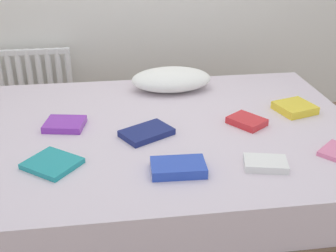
{
  "coord_description": "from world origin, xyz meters",
  "views": [
    {
      "loc": [
        -0.28,
        -1.96,
        1.47
      ],
      "look_at": [
        0.0,
        0.05,
        0.48
      ],
      "focal_mm": 46.06,
      "sensor_mm": 36.0,
      "label": 1
    }
  ],
  "objects_px": {
    "pillow": "(171,79)",
    "textbook_teal": "(52,163)",
    "textbook_purple": "(65,124)",
    "textbook_white": "(265,163)",
    "bed": "(169,169)",
    "textbook_blue": "(178,167)",
    "textbook_red": "(247,121)",
    "textbook_yellow": "(295,108)",
    "radiator": "(26,81)",
    "textbook_navy": "(147,133)"
  },
  "relations": [
    {
      "from": "textbook_red",
      "to": "textbook_teal",
      "type": "xyz_separation_m",
      "value": [
        -0.96,
        -0.29,
        -0.01
      ]
    },
    {
      "from": "bed",
      "to": "pillow",
      "type": "xyz_separation_m",
      "value": [
        0.09,
        0.52,
        0.32
      ]
    },
    {
      "from": "pillow",
      "to": "textbook_purple",
      "type": "xyz_separation_m",
      "value": [
        -0.61,
        -0.45,
        -0.05
      ]
    },
    {
      "from": "bed",
      "to": "textbook_blue",
      "type": "height_order",
      "value": "textbook_blue"
    },
    {
      "from": "textbook_blue",
      "to": "textbook_navy",
      "type": "bearing_deg",
      "value": 108.07
    },
    {
      "from": "bed",
      "to": "textbook_teal",
      "type": "height_order",
      "value": "textbook_teal"
    },
    {
      "from": "textbook_white",
      "to": "pillow",
      "type": "bearing_deg",
      "value": 118.54
    },
    {
      "from": "pillow",
      "to": "textbook_purple",
      "type": "height_order",
      "value": "pillow"
    },
    {
      "from": "textbook_yellow",
      "to": "textbook_teal",
      "type": "relative_size",
      "value": 0.9
    },
    {
      "from": "bed",
      "to": "textbook_blue",
      "type": "bearing_deg",
      "value": -93.08
    },
    {
      "from": "pillow",
      "to": "textbook_teal",
      "type": "bearing_deg",
      "value": -127.58
    },
    {
      "from": "textbook_red",
      "to": "textbook_yellow",
      "type": "height_order",
      "value": "textbook_yellow"
    },
    {
      "from": "textbook_blue",
      "to": "textbook_yellow",
      "type": "bearing_deg",
      "value": 37.97
    },
    {
      "from": "textbook_purple",
      "to": "textbook_red",
      "type": "bearing_deg",
      "value": 5.1
    },
    {
      "from": "textbook_blue",
      "to": "textbook_teal",
      "type": "distance_m",
      "value": 0.55
    },
    {
      "from": "textbook_navy",
      "to": "textbook_teal",
      "type": "distance_m",
      "value": 0.49
    },
    {
      "from": "bed",
      "to": "textbook_red",
      "type": "relative_size",
      "value": 11.45
    },
    {
      "from": "pillow",
      "to": "textbook_blue",
      "type": "relative_size",
      "value": 2.14
    },
    {
      "from": "textbook_red",
      "to": "textbook_blue",
      "type": "height_order",
      "value": "textbook_blue"
    },
    {
      "from": "textbook_blue",
      "to": "textbook_white",
      "type": "xyz_separation_m",
      "value": [
        0.38,
        -0.01,
        -0.01
      ]
    },
    {
      "from": "radiator",
      "to": "textbook_yellow",
      "type": "bearing_deg",
      "value": -34.11
    },
    {
      "from": "textbook_purple",
      "to": "textbook_blue",
      "type": "xyz_separation_m",
      "value": [
        0.51,
        -0.5,
        0.0
      ]
    },
    {
      "from": "textbook_yellow",
      "to": "textbook_white",
      "type": "xyz_separation_m",
      "value": [
        -0.36,
        -0.54,
        -0.01
      ]
    },
    {
      "from": "textbook_teal",
      "to": "pillow",
      "type": "bearing_deg",
      "value": 90.83
    },
    {
      "from": "radiator",
      "to": "textbook_white",
      "type": "xyz_separation_m",
      "value": [
        1.27,
        -1.64,
        0.16
      ]
    },
    {
      "from": "textbook_purple",
      "to": "textbook_yellow",
      "type": "height_order",
      "value": "textbook_yellow"
    },
    {
      "from": "pillow",
      "to": "textbook_teal",
      "type": "relative_size",
      "value": 2.33
    },
    {
      "from": "textbook_blue",
      "to": "radiator",
      "type": "bearing_deg",
      "value": 120.81
    },
    {
      "from": "pillow",
      "to": "textbook_yellow",
      "type": "xyz_separation_m",
      "value": [
        0.63,
        -0.42,
        -0.05
      ]
    },
    {
      "from": "textbook_white",
      "to": "textbook_blue",
      "type": "bearing_deg",
      "value": -168.65
    },
    {
      "from": "textbook_yellow",
      "to": "textbook_purple",
      "type": "bearing_deg",
      "value": 164.83
    },
    {
      "from": "textbook_purple",
      "to": "textbook_teal",
      "type": "distance_m",
      "value": 0.38
    },
    {
      "from": "pillow",
      "to": "textbook_purple",
      "type": "bearing_deg",
      "value": -143.7
    },
    {
      "from": "pillow",
      "to": "textbook_yellow",
      "type": "bearing_deg",
      "value": -34.02
    },
    {
      "from": "textbook_yellow",
      "to": "radiator",
      "type": "bearing_deg",
      "value": 129.4
    },
    {
      "from": "pillow",
      "to": "textbook_blue",
      "type": "xyz_separation_m",
      "value": [
        -0.11,
        -0.95,
        -0.05
      ]
    },
    {
      "from": "textbook_purple",
      "to": "textbook_white",
      "type": "relative_size",
      "value": 1.07
    },
    {
      "from": "pillow",
      "to": "textbook_yellow",
      "type": "relative_size",
      "value": 2.6
    },
    {
      "from": "textbook_purple",
      "to": "textbook_yellow",
      "type": "bearing_deg",
      "value": 12.21
    },
    {
      "from": "bed",
      "to": "textbook_white",
      "type": "xyz_separation_m",
      "value": [
        0.35,
        -0.44,
        0.27
      ]
    },
    {
      "from": "radiator",
      "to": "textbook_teal",
      "type": "distance_m",
      "value": 1.56
    },
    {
      "from": "textbook_white",
      "to": "textbook_teal",
      "type": "bearing_deg",
      "value": -175.37
    },
    {
      "from": "bed",
      "to": "textbook_red",
      "type": "bearing_deg",
      "value": -3.7
    },
    {
      "from": "radiator",
      "to": "textbook_navy",
      "type": "height_order",
      "value": "radiator"
    },
    {
      "from": "textbook_purple",
      "to": "textbook_white",
      "type": "bearing_deg",
      "value": -19.21
    },
    {
      "from": "textbook_blue",
      "to": "textbook_white",
      "type": "height_order",
      "value": "textbook_blue"
    },
    {
      "from": "pillow",
      "to": "textbook_navy",
      "type": "xyz_separation_m",
      "value": [
        -0.21,
        -0.6,
        -0.05
      ]
    },
    {
      "from": "pillow",
      "to": "textbook_red",
      "type": "height_order",
      "value": "pillow"
    },
    {
      "from": "radiator",
      "to": "textbook_blue",
      "type": "distance_m",
      "value": 1.87
    },
    {
      "from": "textbook_navy",
      "to": "textbook_teal",
      "type": "bearing_deg",
      "value": 178.56
    }
  ]
}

